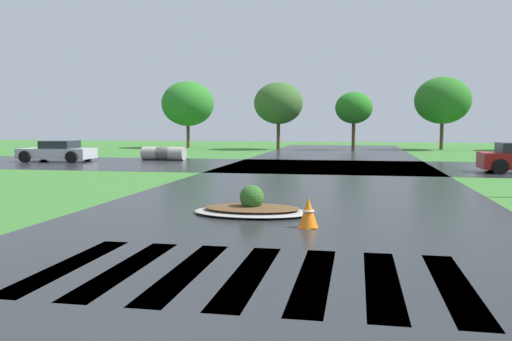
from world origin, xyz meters
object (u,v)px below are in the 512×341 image
drainage_pipe_stack (164,154)px  median_island (252,208)px  traffic_cone (308,213)px  car_white_sedan (58,152)px

drainage_pipe_stack → median_island: bearing=-63.5°
drainage_pipe_stack → traffic_cone: size_ratio=4.19×
car_white_sedan → median_island: bearing=130.1°
median_island → traffic_cone: size_ratio=4.36×
car_white_sedan → drainage_pipe_stack: 5.83m
median_island → car_white_sedan: car_white_sedan is taller
traffic_cone → drainage_pipe_stack: bearing=118.3°
median_island → traffic_cone: bearing=-43.5°
car_white_sedan → traffic_cone: size_ratio=6.50×
median_island → traffic_cone: median_island is taller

